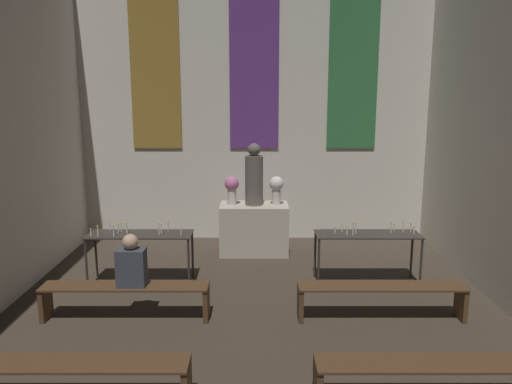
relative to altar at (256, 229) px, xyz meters
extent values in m
cube|color=silver|center=(0.00, 1.02, 2.41)|extent=(6.97, 0.12, 5.72)
cube|color=olive|center=(-1.89, 0.94, 2.98)|extent=(0.94, 0.03, 3.20)
cube|color=#60337F|center=(0.00, 0.94, 2.98)|extent=(0.94, 0.03, 3.20)
cube|color=#33723F|center=(1.89, 0.94, 2.98)|extent=(0.94, 0.03, 3.20)
cube|color=#BCB29E|center=(0.00, 0.00, 0.00)|extent=(1.23, 0.72, 0.90)
cylinder|color=#5B5651|center=(0.00, 0.00, 0.90)|extent=(0.32, 0.32, 0.89)
sphere|color=#5B5651|center=(0.00, 0.00, 1.45)|extent=(0.23, 0.23, 0.23)
cylinder|color=beige|center=(-0.40, 0.00, 0.60)|extent=(0.16, 0.16, 0.30)
sphere|color=#C66B9E|center=(-0.40, 0.00, 0.84)|extent=(0.26, 0.26, 0.26)
cylinder|color=beige|center=(0.40, 0.00, 0.60)|extent=(0.16, 0.16, 0.30)
sphere|color=silver|center=(0.40, 0.00, 0.84)|extent=(0.26, 0.26, 0.26)
cube|color=#332D28|center=(-1.74, -1.48, 0.32)|extent=(1.59, 0.52, 0.02)
cylinder|color=#332D28|center=(-2.50, -1.71, -0.07)|extent=(0.04, 0.04, 0.76)
cylinder|color=#332D28|center=(-0.97, -1.71, -0.07)|extent=(0.04, 0.04, 0.76)
cylinder|color=#332D28|center=(-2.50, -1.25, -0.07)|extent=(0.04, 0.04, 0.76)
cylinder|color=#332D28|center=(-0.97, -1.25, -0.07)|extent=(0.04, 0.04, 0.76)
cylinder|color=silver|center=(-2.44, -1.61, 0.38)|extent=(0.02, 0.02, 0.10)
sphere|color=#F9CC4C|center=(-2.44, -1.61, 0.44)|extent=(0.02, 0.02, 0.02)
cylinder|color=silver|center=(-2.07, -1.46, 0.40)|extent=(0.02, 0.02, 0.14)
sphere|color=#F9CC4C|center=(-2.07, -1.46, 0.48)|extent=(0.02, 0.02, 0.02)
cylinder|color=silver|center=(-1.33, -1.33, 0.40)|extent=(0.02, 0.02, 0.14)
sphere|color=#F9CC4C|center=(-1.33, -1.33, 0.48)|extent=(0.02, 0.02, 0.02)
cylinder|color=silver|center=(-1.09, -1.58, 0.38)|extent=(0.02, 0.02, 0.10)
sphere|color=#F9CC4C|center=(-1.09, -1.58, 0.44)|extent=(0.02, 0.02, 0.02)
cylinder|color=silver|center=(-1.41, -1.49, 0.40)|extent=(0.02, 0.02, 0.15)
sphere|color=#F9CC4C|center=(-1.41, -1.49, 0.49)|extent=(0.02, 0.02, 0.02)
cylinder|color=silver|center=(-2.09, -1.63, 0.40)|extent=(0.02, 0.02, 0.15)
sphere|color=#F9CC4C|center=(-2.09, -1.63, 0.49)|extent=(0.02, 0.02, 0.02)
cylinder|color=silver|center=(-2.25, -1.28, 0.40)|extent=(0.02, 0.02, 0.15)
sphere|color=#F9CC4C|center=(-2.25, -1.28, 0.49)|extent=(0.02, 0.02, 0.02)
cylinder|color=silver|center=(-2.05, -1.37, 0.39)|extent=(0.02, 0.02, 0.13)
sphere|color=#F9CC4C|center=(-2.05, -1.37, 0.47)|extent=(0.02, 0.02, 0.02)
cylinder|color=silver|center=(-1.44, -1.52, 0.41)|extent=(0.02, 0.02, 0.17)
sphere|color=#F9CC4C|center=(-1.44, -1.52, 0.51)|extent=(0.02, 0.02, 0.02)
cylinder|color=silver|center=(-2.33, -1.63, 0.40)|extent=(0.02, 0.02, 0.15)
sphere|color=#F9CC4C|center=(-2.33, -1.63, 0.49)|extent=(0.02, 0.02, 0.02)
cylinder|color=silver|center=(-1.93, -1.47, 0.40)|extent=(0.02, 0.02, 0.15)
sphere|color=#F9CC4C|center=(-1.93, -1.47, 0.49)|extent=(0.02, 0.02, 0.02)
cube|color=#332D28|center=(1.74, -1.48, 0.32)|extent=(1.59, 0.52, 0.02)
cylinder|color=#332D28|center=(0.97, -1.71, -0.07)|extent=(0.04, 0.04, 0.76)
cylinder|color=#332D28|center=(2.50, -1.71, -0.07)|extent=(0.04, 0.04, 0.76)
cylinder|color=#332D28|center=(0.97, -1.25, -0.07)|extent=(0.04, 0.04, 0.76)
cylinder|color=#332D28|center=(2.50, -1.25, -0.07)|extent=(0.04, 0.04, 0.76)
cylinder|color=silver|center=(1.24, -1.46, 0.38)|extent=(0.02, 0.02, 0.10)
sphere|color=#F9CC4C|center=(1.24, -1.46, 0.44)|extent=(0.02, 0.02, 0.02)
cylinder|color=silver|center=(1.55, -1.49, 0.41)|extent=(0.02, 0.02, 0.16)
sphere|color=#F9CC4C|center=(1.55, -1.49, 0.50)|extent=(0.02, 0.02, 0.02)
cylinder|color=silver|center=(2.10, -1.45, 0.41)|extent=(0.02, 0.02, 0.16)
sphere|color=#F9CC4C|center=(2.10, -1.45, 0.50)|extent=(0.02, 0.02, 0.02)
cylinder|color=silver|center=(1.41, -1.54, 0.39)|extent=(0.02, 0.02, 0.12)
sphere|color=#F9CC4C|center=(1.41, -1.54, 0.46)|extent=(0.02, 0.02, 0.02)
cylinder|color=silver|center=(1.36, -1.37, 0.38)|extent=(0.02, 0.02, 0.12)
sphere|color=#F9CC4C|center=(1.36, -1.37, 0.45)|extent=(0.02, 0.02, 0.02)
cylinder|color=silver|center=(2.30, -1.41, 0.41)|extent=(0.02, 0.02, 0.17)
sphere|color=#F9CC4C|center=(2.30, -1.41, 0.51)|extent=(0.02, 0.02, 0.02)
cylinder|color=silver|center=(2.42, -1.37, 0.39)|extent=(0.02, 0.02, 0.14)
sphere|color=#F9CC4C|center=(2.42, -1.37, 0.47)|extent=(0.02, 0.02, 0.02)
cylinder|color=silver|center=(2.44, -1.51, 0.38)|extent=(0.02, 0.02, 0.11)
sphere|color=#F9CC4C|center=(2.44, -1.51, 0.45)|extent=(0.02, 0.02, 0.02)
cylinder|color=silver|center=(1.50, -1.56, 0.41)|extent=(0.02, 0.02, 0.17)
sphere|color=#F9CC4C|center=(1.50, -1.56, 0.51)|extent=(0.02, 0.02, 0.02)
cylinder|color=silver|center=(2.19, -1.31, 0.38)|extent=(0.02, 0.02, 0.10)
sphere|color=#F9CC4C|center=(2.19, -1.31, 0.44)|extent=(0.02, 0.02, 0.02)
cylinder|color=silver|center=(1.01, -1.26, 0.38)|extent=(0.02, 0.02, 0.10)
sphere|color=#F9CC4C|center=(1.01, -1.26, 0.44)|extent=(0.02, 0.02, 0.02)
cube|color=#4C331E|center=(-1.65, -4.64, -0.01)|extent=(2.14, 0.36, 0.03)
cube|color=#4C331E|center=(1.65, -4.64, -0.01)|extent=(2.14, 0.36, 0.03)
cube|color=#4C331E|center=(-1.65, -2.77, -0.01)|extent=(2.14, 0.36, 0.03)
cube|color=#4C331E|center=(-2.69, -2.77, -0.23)|extent=(0.06, 0.32, 0.43)
cube|color=#4C331E|center=(-0.61, -2.77, -0.23)|extent=(0.06, 0.32, 0.43)
cube|color=#4C331E|center=(1.65, -2.77, -0.01)|extent=(2.14, 0.36, 0.03)
cube|color=#4C331E|center=(0.61, -2.77, -0.23)|extent=(0.06, 0.32, 0.43)
cube|color=#4C331E|center=(2.69, -2.77, -0.23)|extent=(0.06, 0.32, 0.43)
cube|color=#383D47|center=(-1.55, -2.77, 0.25)|extent=(0.36, 0.24, 0.48)
sphere|color=tan|center=(-1.55, -2.77, 0.59)|extent=(0.20, 0.20, 0.20)
camera|label=1|loc=(0.03, -8.81, 2.42)|focal=35.00mm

